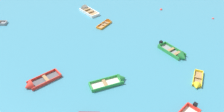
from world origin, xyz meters
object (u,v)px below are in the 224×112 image
at_px(rowboat_green_near_right, 116,80).
at_px(mooring_buoy_between_boats_left, 213,19).
at_px(rowboat_red_midfield_right, 35,84).
at_px(mooring_buoy_outer_edge, 161,10).
at_px(rowboat_yellow_far_right, 197,83).
at_px(rowboat_orange_midfield_left, 107,22).
at_px(rowboat_green_foreground_center, 177,54).
at_px(rowboat_white_distant_center, 85,9).

xyz_separation_m(rowboat_green_near_right, mooring_buoy_between_boats_left, (16.76, 12.15, -0.17)).
height_order(rowboat_green_near_right, rowboat_red_midfield_right, rowboat_red_midfield_right).
bearing_deg(mooring_buoy_outer_edge, rowboat_yellow_far_right, -94.55).
bearing_deg(rowboat_orange_midfield_left, mooring_buoy_between_boats_left, -2.48).
relative_size(rowboat_green_foreground_center, rowboat_green_near_right, 0.97).
bearing_deg(rowboat_white_distant_center, rowboat_yellow_far_right, -60.15).
bearing_deg(rowboat_red_midfield_right, rowboat_orange_midfield_left, 53.78).
height_order(mooring_buoy_between_boats_left, mooring_buoy_outer_edge, mooring_buoy_outer_edge).
bearing_deg(rowboat_red_midfield_right, rowboat_yellow_far_right, -6.86).
xyz_separation_m(rowboat_orange_midfield_left, rowboat_green_near_right, (-0.53, -12.85, 0.04)).
relative_size(rowboat_green_near_right, mooring_buoy_between_boats_left, 12.35).
xyz_separation_m(rowboat_yellow_far_right, mooring_buoy_between_boats_left, (8.40, 13.62, -0.14)).
height_order(rowboat_orange_midfield_left, mooring_buoy_outer_edge, rowboat_orange_midfield_left).
distance_m(rowboat_green_foreground_center, mooring_buoy_between_boats_left, 12.20).
bearing_deg(mooring_buoy_between_boats_left, rowboat_yellow_far_right, -121.68).
bearing_deg(rowboat_orange_midfield_left, rowboat_green_foreground_center, -50.90).
height_order(rowboat_green_foreground_center, mooring_buoy_outer_edge, rowboat_green_foreground_center).
bearing_deg(mooring_buoy_between_boats_left, rowboat_green_foreground_center, -135.77).
bearing_deg(rowboat_white_distant_center, mooring_buoy_between_boats_left, -15.52).
bearing_deg(rowboat_yellow_far_right, rowboat_green_foreground_center, 93.79).
xyz_separation_m(rowboat_yellow_far_right, rowboat_green_near_right, (-8.36, 1.47, 0.03)).
bearing_deg(rowboat_green_foreground_center, rowboat_red_midfield_right, -169.42).
distance_m(rowboat_yellow_far_right, rowboat_red_midfield_right, 16.95).
xyz_separation_m(rowboat_white_distant_center, rowboat_green_near_right, (2.53, -17.51, -0.02)).
xyz_separation_m(rowboat_yellow_far_right, rowboat_white_distant_center, (-10.89, 18.97, 0.05)).
distance_m(rowboat_green_foreground_center, rowboat_orange_midfield_left, 11.87).
xyz_separation_m(mooring_buoy_between_boats_left, mooring_buoy_outer_edge, (-7.00, 4.04, 0.00)).
distance_m(rowboat_green_foreground_center, mooring_buoy_outer_edge, 12.67).
distance_m(rowboat_green_foreground_center, rowboat_red_midfield_right, 16.78).
distance_m(rowboat_green_near_right, rowboat_red_midfield_right, 8.49).
relative_size(rowboat_yellow_far_right, rowboat_white_distant_center, 0.73).
bearing_deg(rowboat_green_foreground_center, rowboat_orange_midfield_left, 129.10).
xyz_separation_m(rowboat_green_foreground_center, mooring_buoy_between_boats_left, (8.74, 8.51, -0.21)).
height_order(rowboat_orange_midfield_left, rowboat_yellow_far_right, rowboat_yellow_far_right).
distance_m(rowboat_orange_midfield_left, rowboat_green_near_right, 12.86).
height_order(rowboat_white_distant_center, rowboat_green_near_right, rowboat_white_distant_center).
bearing_deg(rowboat_white_distant_center, rowboat_red_midfield_right, -109.32).
bearing_deg(rowboat_orange_midfield_left, rowboat_white_distant_center, 123.34).
bearing_deg(mooring_buoy_outer_edge, rowboat_green_near_right, -121.09).
xyz_separation_m(rowboat_red_midfield_right, mooring_buoy_outer_edge, (18.24, 15.63, -0.16)).
xyz_separation_m(rowboat_green_near_right, mooring_buoy_outer_edge, (9.76, 16.19, -0.17)).
height_order(rowboat_orange_midfield_left, rowboat_green_near_right, rowboat_green_near_right).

